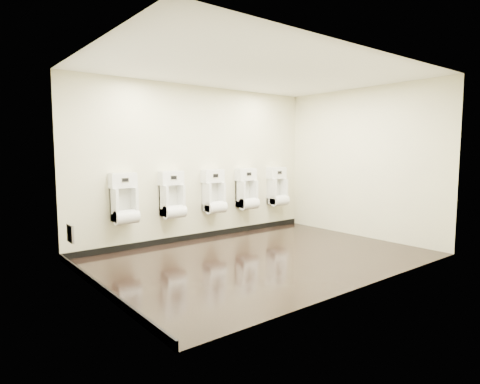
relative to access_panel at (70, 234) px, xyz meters
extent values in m
cube|color=black|center=(2.48, -1.20, -0.50)|extent=(5.00, 3.50, 0.00)
cube|color=silver|center=(2.48, -1.20, 2.30)|extent=(5.00, 3.50, 0.00)
cube|color=beige|center=(2.48, 0.55, 0.90)|extent=(5.00, 0.02, 2.80)
cube|color=beige|center=(2.48, -2.95, 0.90)|extent=(5.00, 0.02, 2.80)
cube|color=beige|center=(-0.02, -1.20, 0.90)|extent=(0.02, 3.50, 2.80)
cube|color=beige|center=(4.98, -1.20, 0.90)|extent=(0.02, 3.50, 2.80)
cube|color=silver|center=(-0.01, -1.20, 0.90)|extent=(0.01, 3.50, 2.80)
cube|color=black|center=(2.48, 0.54, -0.45)|extent=(5.00, 0.02, 0.10)
cube|color=black|center=(-0.01, -1.20, -0.45)|extent=(0.02, 3.50, 0.10)
cube|color=#9E9EA3|center=(0.00, 0.00, 0.00)|extent=(0.03, 0.25, 0.25)
cylinder|color=silver|center=(0.02, 0.00, 0.00)|extent=(0.02, 0.04, 0.04)
cube|color=white|center=(0.95, 0.42, 0.28)|extent=(0.37, 0.27, 0.53)
cube|color=silver|center=(0.95, 0.50, 0.32)|extent=(0.28, 0.01, 0.41)
cylinder|color=white|center=(0.95, 0.34, 0.09)|extent=(0.37, 0.23, 0.23)
cube|color=white|center=(0.95, 0.45, 0.66)|extent=(0.42, 0.20, 0.23)
cube|color=black|center=(0.95, 0.35, 0.68)|extent=(0.10, 0.01, 0.06)
cube|color=silver|center=(0.95, 0.35, 0.68)|extent=(0.12, 0.01, 0.08)
cylinder|color=silver|center=(1.17, 0.45, 0.66)|extent=(0.01, 0.03, 0.03)
cube|color=white|center=(1.82, 0.42, 0.28)|extent=(0.37, 0.27, 0.53)
cube|color=silver|center=(1.82, 0.50, 0.32)|extent=(0.28, 0.01, 0.41)
cylinder|color=white|center=(1.82, 0.34, 0.09)|extent=(0.37, 0.23, 0.23)
cube|color=white|center=(1.82, 0.45, 0.66)|extent=(0.42, 0.20, 0.23)
cube|color=black|center=(1.82, 0.35, 0.68)|extent=(0.10, 0.01, 0.06)
cube|color=silver|center=(1.82, 0.35, 0.68)|extent=(0.12, 0.01, 0.08)
cylinder|color=silver|center=(2.03, 0.45, 0.66)|extent=(0.01, 0.03, 0.03)
cube|color=white|center=(2.69, 0.42, 0.28)|extent=(0.37, 0.27, 0.53)
cube|color=silver|center=(2.69, 0.50, 0.32)|extent=(0.28, 0.01, 0.41)
cylinder|color=white|center=(2.69, 0.34, 0.09)|extent=(0.37, 0.23, 0.23)
cube|color=white|center=(2.69, 0.45, 0.66)|extent=(0.42, 0.20, 0.23)
cube|color=black|center=(2.69, 0.35, 0.68)|extent=(0.10, 0.01, 0.06)
cube|color=silver|center=(2.69, 0.35, 0.68)|extent=(0.12, 0.01, 0.08)
cylinder|color=silver|center=(2.90, 0.45, 0.66)|extent=(0.01, 0.03, 0.03)
cube|color=white|center=(3.49, 0.42, 0.28)|extent=(0.37, 0.27, 0.53)
cube|color=silver|center=(3.49, 0.50, 0.32)|extent=(0.28, 0.01, 0.41)
cylinder|color=white|center=(3.49, 0.34, 0.09)|extent=(0.37, 0.23, 0.23)
cube|color=white|center=(3.49, 0.45, 0.66)|extent=(0.42, 0.20, 0.23)
cube|color=black|center=(3.49, 0.35, 0.68)|extent=(0.10, 0.01, 0.06)
cube|color=silver|center=(3.49, 0.35, 0.68)|extent=(0.12, 0.01, 0.08)
cylinder|color=silver|center=(3.70, 0.45, 0.66)|extent=(0.01, 0.03, 0.03)
cube|color=white|center=(4.33, 0.42, 0.28)|extent=(0.37, 0.27, 0.53)
cube|color=silver|center=(4.33, 0.50, 0.32)|extent=(0.28, 0.01, 0.41)
cylinder|color=white|center=(4.33, 0.34, 0.09)|extent=(0.37, 0.23, 0.23)
cube|color=white|center=(4.33, 0.45, 0.66)|extent=(0.42, 0.20, 0.23)
cube|color=black|center=(4.33, 0.35, 0.68)|extent=(0.10, 0.01, 0.06)
cube|color=silver|center=(4.33, 0.35, 0.68)|extent=(0.12, 0.01, 0.08)
cylinder|color=silver|center=(4.54, 0.45, 0.66)|extent=(0.01, 0.03, 0.03)
camera|label=1|loc=(-1.54, -5.70, 1.15)|focal=30.00mm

